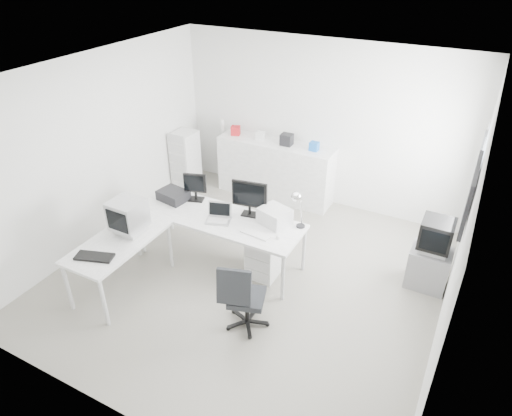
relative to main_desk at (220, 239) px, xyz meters
The scene contains 30 objects.
floor 0.66m from the main_desk, 12.20° to the right, with size 5.00×5.00×0.01m, color #B2B09F.
ceiling 2.49m from the main_desk, 12.20° to the right, with size 5.00×5.00×0.01m, color white.
back_wall 2.65m from the main_desk, 77.31° to the left, with size 5.00×0.02×2.80m, color silver.
left_wall 2.22m from the main_desk, behind, with size 0.02×5.00×2.80m, color silver.
right_wall 3.21m from the main_desk, ahead, with size 0.02×5.00×2.80m, color silver.
window 3.43m from the main_desk, 19.76° to the left, with size 0.02×1.20×1.10m, color white, non-canonical shape.
wall_picture 3.37m from the main_desk, ahead, with size 0.04×0.90×0.60m, color black, non-canonical shape.
main_desk is the anchor object (origin of this frame).
side_desk 1.39m from the main_desk, 127.69° to the right, with size 0.70×1.40×0.75m, color white, non-canonical shape.
drawer_pedestal 0.71m from the main_desk, ahead, with size 0.40×0.50×0.60m, color white.
inkjet_printer 0.97m from the main_desk, behind, with size 0.41×0.32×0.15m, color black.
lcd_monitor_small 0.84m from the main_desk, 155.56° to the left, with size 0.33×0.19×0.42m, color black, non-canonical shape.
lcd_monitor_large 0.77m from the main_desk, 35.54° to the left, with size 0.50×0.20×0.52m, color black, non-canonical shape.
laptop 0.50m from the main_desk, 63.43° to the right, with size 0.35×0.36×0.23m, color #B7B7BA, non-canonical shape.
white_keyboard 0.77m from the main_desk, 12.99° to the right, with size 0.41×0.13×0.02m, color white.
white_mouse 1.04m from the main_desk, ahead, with size 0.05×0.05×0.05m, color white.
laser_printer 0.92m from the main_desk, 16.35° to the left, with size 0.39×0.33×0.22m, color silver.
desk_lamp 1.29m from the main_desk, 15.26° to the left, with size 0.16×0.16×0.47m, color silver, non-canonical shape.
crt_monitor 1.36m from the main_desk, 135.00° to the right, with size 0.44×0.44×0.51m, color #B7B7BA, non-canonical shape.
black_keyboard 1.77m from the main_desk, 119.54° to the right, with size 0.46×0.18×0.03m, color black.
office_chair 1.35m from the main_desk, 44.77° to the right, with size 0.54×0.54×0.94m, color #292C2F, non-canonical shape.
tv_cabinet 2.88m from the main_desk, 16.80° to the left, with size 0.52×0.43×0.57m, color gray.
crt_tv 2.91m from the main_desk, 16.80° to the left, with size 0.50×0.48×0.45m, color black, non-canonical shape.
sideboard 2.13m from the main_desk, 93.89° to the left, with size 2.08×0.52×1.04m, color white.
clutter_box_a 2.44m from the main_desk, 113.98° to the left, with size 0.16×0.14×0.16m, color #B3191F.
clutter_box_b 2.29m from the main_desk, 101.82° to the left, with size 0.14×0.12×0.14m, color white.
clutter_box_c 2.26m from the main_desk, 88.50° to the left, with size 0.19×0.18×0.19m, color black.
clutter_box_d 2.32m from the main_desk, 75.34° to the left, with size 0.15×0.13×0.15m, color blue.
clutter_bottle 2.61m from the main_desk, 119.90° to the left, with size 0.07×0.07×0.22m, color white.
filing_cabinet 2.40m from the main_desk, 136.71° to the left, with size 0.39×0.46×1.10m, color white.
Camera 1 is at (2.41, -4.40, 4.11)m, focal length 32.00 mm.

